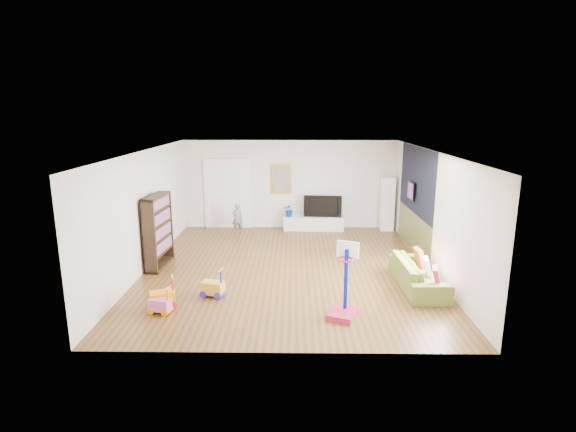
{
  "coord_description": "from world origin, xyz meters",
  "views": [
    {
      "loc": [
        0.14,
        -9.88,
        3.58
      ],
      "look_at": [
        0.0,
        0.4,
        1.15
      ],
      "focal_mm": 28.0,
      "sensor_mm": 36.0,
      "label": 1
    }
  ],
  "objects_px": {
    "media_console": "(314,223)",
    "basketball_hoop": "(343,281)",
    "sofa": "(418,274)",
    "bookshelf": "(158,231)"
  },
  "relations": [
    {
      "from": "sofa",
      "to": "basketball_hoop",
      "type": "relative_size",
      "value": 1.47
    },
    {
      "from": "bookshelf",
      "to": "basketball_hoop",
      "type": "xyz_separation_m",
      "value": [
        4.02,
        -2.61,
        -0.18
      ]
    },
    {
      "from": "bookshelf",
      "to": "basketball_hoop",
      "type": "distance_m",
      "value": 4.79
    },
    {
      "from": "media_console",
      "to": "sofa",
      "type": "xyz_separation_m",
      "value": [
        1.97,
        -4.56,
        0.08
      ]
    },
    {
      "from": "basketball_hoop",
      "to": "bookshelf",
      "type": "bearing_deg",
      "value": 169.72
    },
    {
      "from": "sofa",
      "to": "basketball_hoop",
      "type": "bearing_deg",
      "value": 128.16
    },
    {
      "from": "sofa",
      "to": "basketball_hoop",
      "type": "distance_m",
      "value": 2.23
    },
    {
      "from": "media_console",
      "to": "basketball_hoop",
      "type": "bearing_deg",
      "value": -85.34
    },
    {
      "from": "media_console",
      "to": "basketball_hoop",
      "type": "xyz_separation_m",
      "value": [
        0.27,
        -5.95,
        0.46
      ]
    },
    {
      "from": "media_console",
      "to": "sofa",
      "type": "height_order",
      "value": "sofa"
    }
  ]
}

